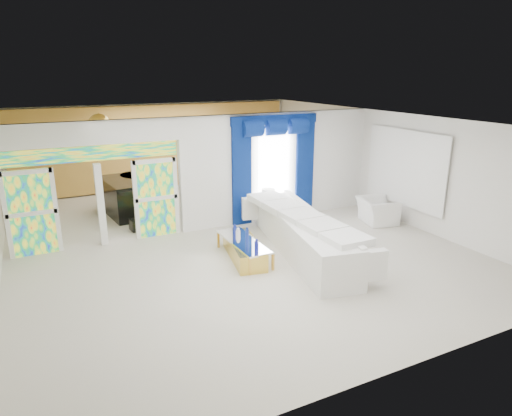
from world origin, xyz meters
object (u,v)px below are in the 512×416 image
white_sofa (302,235)px  armchair (377,211)px  coffee_table (244,250)px  console_table (277,214)px  grand_piano (134,196)px

white_sofa → armchair: white_sofa is taller
coffee_table → console_table: bearing=45.4°
console_table → white_sofa: bearing=-105.5°
armchair → grand_piano: (-5.86, 3.99, 0.17)m
white_sofa → grand_piano: grand_piano is taller
console_table → armchair: (2.41, -1.38, 0.15)m
console_table → grand_piano: size_ratio=0.56×
console_table → armchair: 2.78m
coffee_table → armchair: bearing=8.3°
white_sofa → console_table: bearing=85.7°
coffee_table → console_table: coffee_table is taller
armchair → console_table: bearing=74.5°
coffee_table → armchair: size_ratio=1.74×
coffee_table → armchair: armchair is taller
console_table → grand_piano: (-3.45, 2.61, 0.32)m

